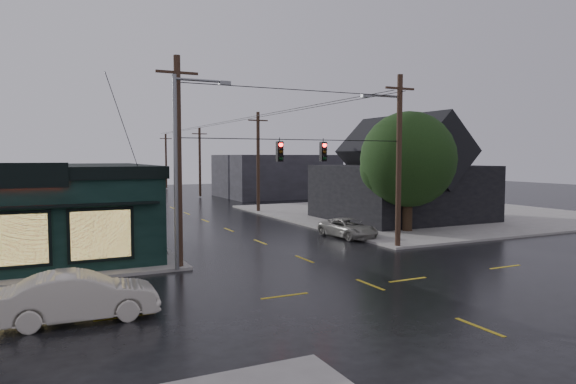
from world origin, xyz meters
name	(u,v)px	position (x,y,z in m)	size (l,w,h in m)	color
ground_plane	(370,285)	(0.00, 0.00, 0.00)	(160.00, 160.00, 0.00)	black
sidewalk_ne	(423,213)	(20.00, 20.00, 0.07)	(28.00, 28.00, 0.15)	gray
ne_building	(402,168)	(15.00, 17.00, 4.47)	(12.60, 11.60, 8.75)	black
corner_tree	(408,160)	(10.92, 11.11, 5.19)	(6.75, 6.75, 8.44)	black
utility_pole_nw	(180,269)	(-6.50, 6.50, 0.00)	(2.00, 0.32, 10.15)	black
utility_pole_ne	(398,248)	(6.50, 6.50, 0.00)	(2.00, 0.32, 10.15)	black
utility_pole_far_a	(258,212)	(6.50, 28.00, 0.00)	(2.00, 0.32, 9.65)	black
utility_pole_far_b	(200,197)	(6.50, 48.00, 0.00)	(2.00, 0.32, 9.15)	black
utility_pole_far_c	(167,189)	(6.50, 68.00, 0.00)	(2.00, 0.32, 9.15)	black
span_signal_assembly	(302,151)	(0.10, 6.50, 5.70)	(13.00, 0.48, 1.23)	black
streetlight_nw	(177,273)	(-6.80, 5.80, 0.00)	(5.40, 0.30, 9.15)	slate
streetlight_ne	(397,246)	(7.00, 7.20, 0.00)	(5.40, 0.30, 9.15)	slate
bg_building_west	(23,188)	(-14.00, 40.00, 2.20)	(12.00, 10.00, 4.40)	#372D28
bg_building_east	(275,176)	(16.00, 45.00, 2.80)	(14.00, 12.00, 5.60)	#242428
sedan_cream	(80,296)	(-11.36, 0.23, 0.82)	(1.73, 4.95, 1.63)	beige
suv_silver	(348,228)	(6.00, 11.15, 0.64)	(2.11, 4.59, 1.27)	gray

